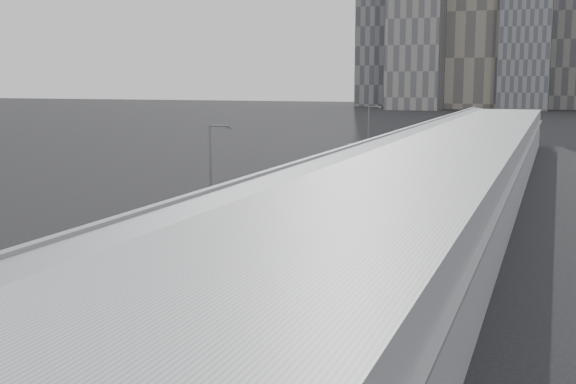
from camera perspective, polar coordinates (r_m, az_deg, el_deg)
The scene contains 21 objects.
sidewalk at distance 64.13m, azimuth 8.40°, elevation -2.14°, with size 10.00×170.00×0.12m, color gray.
lane_line at distance 67.06m, azimuth -0.41°, elevation -1.61°, with size 0.12×160.00×0.02m, color gold.
depot at distance 62.88m, azimuth 12.02°, elevation 0.73°, with size 12.45×160.40×7.20m.
bus_1 at distance 33.92m, azimuth -17.43°, elevation -9.74°, with size 3.47×12.95×3.74m.
bus_2 at distance 44.63m, azimuth -6.17°, elevation -4.84°, with size 2.96×13.31×3.88m.
bus_3 at distance 60.59m, azimuth 0.72°, elevation -1.21°, with size 3.19×13.05×3.78m.
bus_4 at distance 71.35m, azimuth 3.99°, elevation 0.36°, with size 3.25×13.67×3.97m.
bus_5 at distance 84.61m, azimuth 6.35°, elevation 1.60°, with size 3.61×13.16×3.80m.
bus_6 at distance 100.03m, azimuth 9.22°, elevation 2.63°, with size 3.41×12.81×3.70m.
bus_7 at distance 114.62m, azimuth 10.42°, elevation 3.40°, with size 3.30×13.34×3.87m.
bus_8 at distance 125.69m, azimuth 11.56°, elevation 3.83°, with size 3.20×13.25×3.84m.
bus_9 at distance 139.56m, azimuth 12.52°, elevation 4.25°, with size 3.27×12.72×3.68m.
tree_1 at distance 42.58m, azimuth -2.65°, elevation -2.34°, with size 2.45×2.45×5.15m.
tree_2 at distance 62.60m, azimuth 4.83°, elevation 0.67°, with size 2.49×2.49×4.56m.
tree_3 at distance 89.89m, azimuth 10.02°, elevation 2.91°, with size 1.89×1.89×4.08m.
tree_4 at distance 111.38m, azimuth 12.08°, elevation 4.14°, with size 1.93×1.93×4.45m.
tree_5 at distance 132.90m, azimuth 13.56°, elevation 4.97°, with size 1.57×1.57×4.66m.
street_lamp_near at distance 58.89m, azimuth -5.98°, elevation 1.80°, with size 2.04×0.22×8.63m.
street_lamp_far at distance 109.50m, azimuth 6.47°, elevation 4.94°, with size 2.04×0.22×8.37m.
shipping_container at distance 115.30m, azimuth 6.03°, elevation 3.29°, with size 2.45×6.61×2.30m, color #154421.
suv at distance 133.54m, azimuth 9.42°, elevation 3.85°, with size 2.90×6.29×1.75m, color black.
Camera 1 is at (22.01, -6.63, 12.13)m, focal length 45.00 mm.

